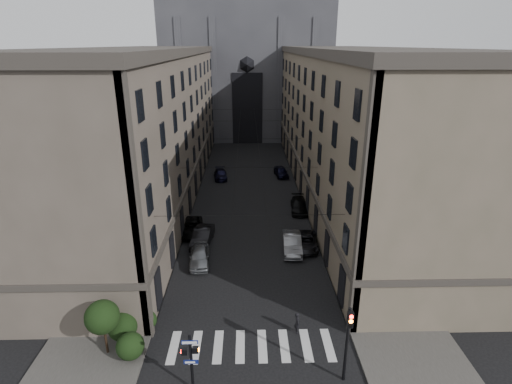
{
  "coord_description": "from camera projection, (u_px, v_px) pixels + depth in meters",
  "views": [
    {
      "loc": [
        -0.2,
        -16.74,
        19.29
      ],
      "look_at": [
        0.52,
        13.21,
        8.12
      ],
      "focal_mm": 28.0,
      "sensor_mm": 36.0,
      "label": 1
    }
  ],
  "objects": [
    {
      "name": "car_left_midnear",
      "position": [
        202.0,
        237.0,
        40.71
      ],
      "size": [
        2.23,
        5.05,
        1.61
      ],
      "primitive_type": "imported",
      "rotation": [
        0.0,
        0.0,
        -0.11
      ],
      "color": "black",
      "rests_on": "ground"
    },
    {
      "name": "traffic_light_right",
      "position": [
        348.0,
        337.0,
        23.2
      ],
      "size": [
        0.34,
        0.5,
        5.2
      ],
      "color": "black",
      "rests_on": "ground"
    },
    {
      "name": "pedestrian",
      "position": [
        297.0,
        323.0,
        28.13
      ],
      "size": [
        0.45,
        0.63,
        1.63
      ],
      "primitive_type": "imported",
      "rotation": [
        0.0,
        0.0,
        1.68
      ],
      "color": "black",
      "rests_on": "ground"
    },
    {
      "name": "car_left_near",
      "position": [
        200.0,
        256.0,
        37.04
      ],
      "size": [
        2.14,
        4.69,
        1.56
      ],
      "primitive_type": "imported",
      "rotation": [
        0.0,
        0.0,
        0.07
      ],
      "color": "slate",
      "rests_on": "ground"
    },
    {
      "name": "car_left_midfar",
      "position": [
        192.0,
        227.0,
        43.02
      ],
      "size": [
        2.93,
        5.35,
        1.42
      ],
      "primitive_type": "imported",
      "rotation": [
        0.0,
        0.0,
        0.12
      ],
      "color": "black",
      "rests_on": "ground"
    },
    {
      "name": "car_right_midfar",
      "position": [
        299.0,
        205.0,
        48.76
      ],
      "size": [
        2.35,
        5.1,
        1.45
      ],
      "primitive_type": "imported",
      "rotation": [
        0.0,
        0.0,
        -0.07
      ],
      "color": "black",
      "rests_on": "ground"
    },
    {
      "name": "zebra_crossing",
      "position": [
        251.0,
        346.0,
        27.1
      ],
      "size": [
        11.0,
        3.2,
        0.01
      ],
      "primitive_type": "cube",
      "color": "beige",
      "rests_on": "ground"
    },
    {
      "name": "car_right_near",
      "position": [
        292.0,
        243.0,
        39.34
      ],
      "size": [
        1.95,
        5.09,
        1.65
      ],
      "primitive_type": "imported",
      "rotation": [
        0.0,
        0.0,
        -0.04
      ],
      "color": "slate",
      "rests_on": "ground"
    },
    {
      "name": "building_right",
      "position": [
        349.0,
        123.0,
        53.19
      ],
      "size": [
        13.6,
        60.6,
        18.85
      ],
      "color": "brown",
      "rests_on": "ground"
    },
    {
      "name": "shrub_cluster",
      "position": [
        119.0,
        326.0,
        26.29
      ],
      "size": [
        3.9,
        4.4,
        3.9
      ],
      "color": "black",
      "rests_on": "sidewalk_left"
    },
    {
      "name": "car_right_far",
      "position": [
        281.0,
        172.0,
        61.54
      ],
      "size": [
        2.32,
        4.56,
        1.49
      ],
      "primitive_type": "imported",
      "rotation": [
        0.0,
        0.0,
        0.13
      ],
      "color": "black",
      "rests_on": "ground"
    },
    {
      "name": "car_right_midnear",
      "position": [
        306.0,
        242.0,
        39.98
      ],
      "size": [
        2.53,
        4.84,
        1.3
      ],
      "primitive_type": "imported",
      "rotation": [
        0.0,
        0.0,
        -0.08
      ],
      "color": "black",
      "rests_on": "ground"
    },
    {
      "name": "pedestrian_signal_left",
      "position": [
        191.0,
        358.0,
        22.94
      ],
      "size": [
        1.02,
        0.38,
        4.0
      ],
      "color": "black",
      "rests_on": "ground"
    },
    {
      "name": "gothic_tower",
      "position": [
        247.0,
        51.0,
        86.43
      ],
      "size": [
        35.0,
        23.0,
        58.0
      ],
      "color": "#2D2D33",
      "rests_on": "ground"
    },
    {
      "name": "tram_wires",
      "position": [
        248.0,
        140.0,
        53.27
      ],
      "size": [
        14.0,
        60.0,
        0.43
      ],
      "color": "black",
      "rests_on": "ground"
    },
    {
      "name": "building_left",
      "position": [
        146.0,
        124.0,
        52.58
      ],
      "size": [
        13.6,
        60.6,
        18.85
      ],
      "color": "#4E463C",
      "rests_on": "ground"
    },
    {
      "name": "sidewalk_right",
      "position": [
        323.0,
        188.0,
        56.36
      ],
      "size": [
        7.0,
        80.0,
        0.15
      ],
      "primitive_type": "cube",
      "color": "#383533",
      "rests_on": "ground"
    },
    {
      "name": "sidewalk_left",
      "position": [
        174.0,
        190.0,
        55.89
      ],
      "size": [
        7.0,
        80.0,
        0.15
      ],
      "primitive_type": "cube",
      "color": "#383533",
      "rests_on": "ground"
    },
    {
      "name": "car_left_far",
      "position": [
        221.0,
        174.0,
        60.51
      ],
      "size": [
        2.32,
        4.67,
        1.31
      ],
      "primitive_type": "imported",
      "rotation": [
        0.0,
        0.0,
        0.11
      ],
      "color": "black",
      "rests_on": "ground"
    }
  ]
}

